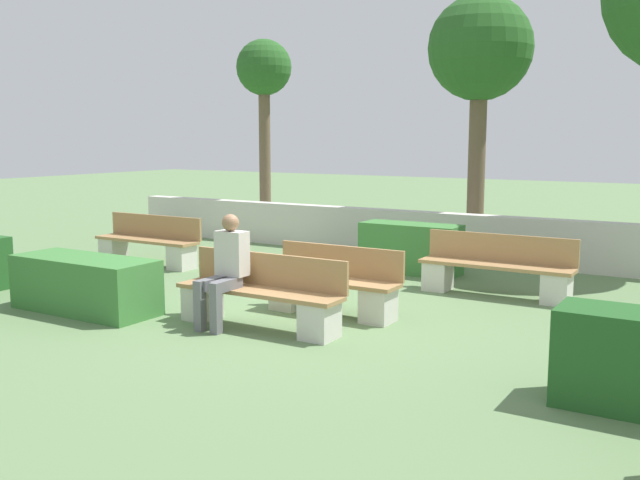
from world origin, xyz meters
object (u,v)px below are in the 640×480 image
person_seated_man (225,265)px  tree_leftmost (264,77)px  bench_front (260,299)px  bench_right_side (333,289)px  bench_left_side (148,245)px  tree_center_left (480,53)px  bench_back (496,272)px

person_seated_man → tree_leftmost: bearing=122.1°
bench_front → bench_right_side: (0.43, 1.00, -0.02)m
tree_leftmost → bench_left_side: bearing=-84.2°
person_seated_man → tree_center_left: 7.66m
bench_left_side → person_seated_man: (3.82, -2.56, 0.40)m
bench_right_side → tree_center_left: 6.81m
tree_leftmost → bench_back: bearing=-28.0°
person_seated_man → tree_center_left: bearing=84.4°
bench_left_side → tree_center_left: 7.21m
bench_right_side → tree_center_left: size_ratio=0.36×
person_seated_man → bench_left_side: bearing=146.2°
bench_front → bench_left_side: bearing=150.2°
bench_left_side → tree_leftmost: size_ratio=0.48×
bench_left_side → bench_right_side: same height
bench_right_side → bench_back: same height
person_seated_man → bench_right_side: bearing=54.0°
tree_leftmost → bench_front: bearing=-54.9°
bench_right_side → tree_leftmost: bearing=121.9°
person_seated_man → tree_center_left: size_ratio=0.27×
bench_front → tree_leftmost: size_ratio=0.49×
bench_right_side → bench_front: bearing=-123.5°
bench_left_side → bench_back: same height
bench_back → bench_right_side: bearing=-112.6°
tree_leftmost → tree_center_left: size_ratio=0.89×
bench_right_side → tree_center_left: bearing=81.2°
bench_front → tree_center_left: size_ratio=0.44×
tree_leftmost → tree_center_left: (4.93, 0.22, 0.26)m
bench_right_side → tree_center_left: (-0.15, 5.84, 3.51)m
bench_right_side → person_seated_man: person_seated_man is taller
bench_right_side → bench_back: size_ratio=0.82×
bench_front → tree_center_left: (0.28, 6.83, 3.50)m
tree_leftmost → bench_right_side: bearing=-47.9°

